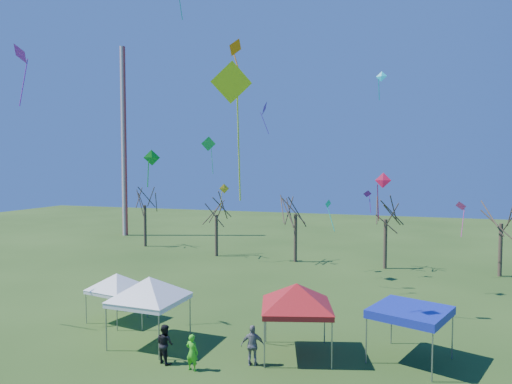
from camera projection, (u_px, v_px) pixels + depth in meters
ground at (223, 374)px, 20.37m from camera, size 140.00×140.00×0.00m
radio_mast at (124, 142)px, 60.59m from camera, size 0.70×0.70×25.00m
tree_0 at (145, 190)px, 52.44m from camera, size 3.83×3.83×8.44m
tree_1 at (216, 200)px, 46.77m from camera, size 3.42×3.42×7.54m
tree_2 at (296, 197)px, 43.89m from camera, size 3.71×3.71×8.18m
tree_3 at (386, 202)px, 41.00m from camera, size 3.59×3.59×7.91m
tree_4 at (502, 205)px, 38.08m from camera, size 3.58×3.58×7.89m
tent_white_west at (117, 277)px, 27.23m from camera, size 3.69×3.69×3.31m
tent_white_mid at (149, 281)px, 23.60m from camera, size 4.64×4.64×4.10m
tent_red at (297, 288)px, 22.23m from camera, size 4.49×4.49×4.11m
tent_blue at (410, 312)px, 21.57m from camera, size 4.18×4.18×2.55m
person_grey at (253, 345)px, 21.18m from camera, size 1.18×0.70×1.88m
person_green at (192, 352)px, 20.67m from camera, size 0.65×0.47×1.66m
person_dark at (165, 344)px, 21.45m from camera, size 1.10×1.00×1.83m
kite_12 at (461, 206)px, 37.82m from camera, size 1.15×1.08×3.00m
kite_5 at (231, 84)px, 14.79m from camera, size 1.40×1.07×4.53m
kite_17 at (383, 181)px, 27.33m from camera, size 0.99×0.58×2.99m
kite_2 at (208, 144)px, 44.12m from camera, size 1.42×1.22×3.63m
kite_19 at (368, 194)px, 37.89m from camera, size 0.82×0.66×1.91m
kite_22 at (328, 205)px, 39.83m from camera, size 0.91×1.01×2.84m
kite_1 at (152, 158)px, 23.21m from camera, size 0.80×0.72×1.93m
kite_8 at (21, 54)px, 26.20m from camera, size 1.44×1.20×3.61m
kite_11 at (264, 108)px, 36.75m from camera, size 0.76×1.26×2.65m
kite_18 at (381, 77)px, 26.15m from camera, size 0.66×0.33×1.66m
kite_13 at (224, 189)px, 44.01m from camera, size 0.96×0.88×2.53m
kite_27 at (235, 48)px, 20.30m from camera, size 0.74×0.97×2.08m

